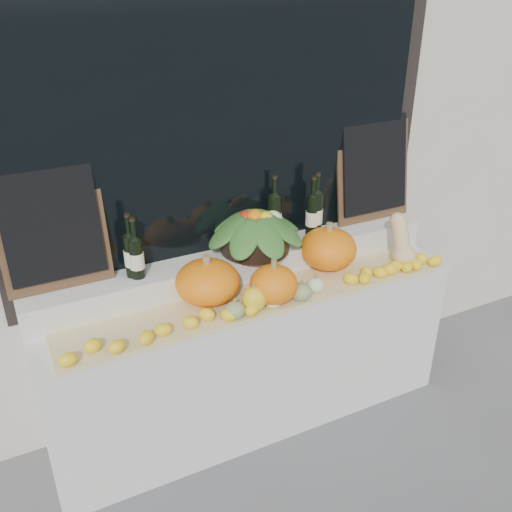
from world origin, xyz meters
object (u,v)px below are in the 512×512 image
(pumpkin_right, at_px, (328,249))
(wine_bottle_tall, at_px, (274,218))
(butternut_squash, at_px, (402,243))
(pumpkin_left, at_px, (207,282))
(produce_bowl, at_px, (255,230))

(pumpkin_right, height_order, wine_bottle_tall, wine_bottle_tall)
(butternut_squash, bearing_deg, pumpkin_left, 174.64)
(produce_bowl, bearing_deg, wine_bottle_tall, 20.09)
(produce_bowl, distance_m, wine_bottle_tall, 0.16)
(wine_bottle_tall, bearing_deg, butternut_squash, -27.68)
(produce_bowl, xyz_separation_m, wine_bottle_tall, (0.15, 0.05, 0.02))
(pumpkin_left, height_order, pumpkin_right, pumpkin_right)
(produce_bowl, bearing_deg, pumpkin_left, -153.44)
(pumpkin_right, relative_size, wine_bottle_tall, 0.83)
(produce_bowl, bearing_deg, pumpkin_right, -20.13)
(pumpkin_right, bearing_deg, produce_bowl, 159.87)
(pumpkin_right, relative_size, produce_bowl, 0.55)
(produce_bowl, relative_size, wine_bottle_tall, 1.50)
(pumpkin_left, xyz_separation_m, wine_bottle_tall, (0.50, 0.23, 0.16))
(pumpkin_right, xyz_separation_m, butternut_squash, (0.40, -0.14, 0.01))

